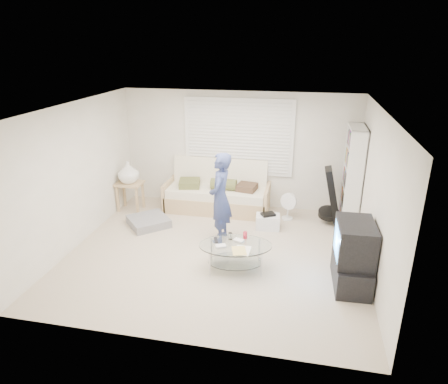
% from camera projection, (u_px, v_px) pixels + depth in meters
% --- Properties ---
extents(ground, '(5.00, 5.00, 0.00)m').
position_uv_depth(ground, '(216.00, 253.00, 6.95)').
color(ground, '#BFAC94').
rests_on(ground, ground).
extents(room_shell, '(5.02, 4.52, 2.51)m').
position_uv_depth(room_shell, '(221.00, 155.00, 6.80)').
color(room_shell, beige).
rests_on(room_shell, ground).
extents(window_blinds, '(2.32, 0.08, 1.62)m').
position_uv_depth(window_blinds, '(238.00, 137.00, 8.40)').
color(window_blinds, silver).
rests_on(window_blinds, ground).
extents(futon_sofa, '(2.22, 0.89, 1.08)m').
position_uv_depth(futon_sofa, '(218.00, 194.00, 8.61)').
color(futon_sofa, tan).
rests_on(futon_sofa, ground).
extents(grey_floor_pillow, '(1.00, 1.00, 0.16)m').
position_uv_depth(grey_floor_pillow, '(149.00, 221.00, 7.95)').
color(grey_floor_pillow, slate).
rests_on(grey_floor_pillow, ground).
extents(side_table, '(0.55, 0.44, 1.09)m').
position_uv_depth(side_table, '(129.00, 174.00, 8.42)').
color(side_table, tan).
rests_on(side_table, ground).
extents(bookshelf, '(0.31, 0.83, 1.98)m').
position_uv_depth(bookshelf, '(352.00, 177.00, 7.68)').
color(bookshelf, white).
rests_on(bookshelf, ground).
extents(guitar_case, '(0.44, 0.43, 1.14)m').
position_uv_depth(guitar_case, '(332.00, 200.00, 7.88)').
color(guitar_case, black).
rests_on(guitar_case, ground).
extents(floor_fan, '(0.36, 0.24, 0.58)m').
position_uv_depth(floor_fan, '(288.00, 204.00, 8.14)').
color(floor_fan, white).
rests_on(floor_fan, ground).
extents(storage_bin, '(0.48, 0.36, 0.32)m').
position_uv_depth(storage_bin, '(268.00, 221.00, 7.80)').
color(storage_bin, white).
rests_on(storage_bin, ground).
extents(tv_unit, '(0.55, 0.96, 1.02)m').
position_uv_depth(tv_unit, '(353.00, 255.00, 5.88)').
color(tv_unit, black).
rests_on(tv_unit, ground).
extents(coffee_table, '(1.28, 0.94, 0.55)m').
position_uv_depth(coffee_table, '(235.00, 249.00, 6.36)').
color(coffee_table, silver).
rests_on(coffee_table, ground).
extents(standing_person, '(0.42, 0.62, 1.66)m').
position_uv_depth(standing_person, '(220.00, 198.00, 7.10)').
color(standing_person, '#354772').
rests_on(standing_person, ground).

